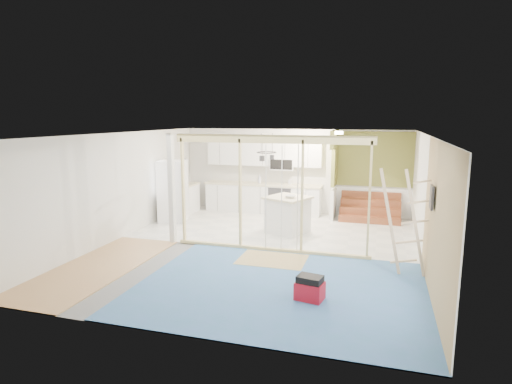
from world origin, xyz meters
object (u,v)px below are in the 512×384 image
(toolbox, at_px, (310,289))
(ladder, at_px, (406,222))
(fridge, at_px, (173,191))
(island, at_px, (288,215))

(toolbox, relative_size, ladder, 0.25)
(fridge, xyz_separation_m, ladder, (6.13, -2.61, 0.15))
(fridge, xyz_separation_m, toolbox, (4.62, -4.23, -0.68))
(fridge, height_order, ladder, ladder)
(toolbox, height_order, ladder, ladder)
(toolbox, bearing_deg, island, 118.33)
(island, distance_m, toolbox, 4.13)
(toolbox, xyz_separation_m, ladder, (1.51, 1.62, 0.83))
(fridge, relative_size, toolbox, 3.54)
(fridge, distance_m, toolbox, 6.30)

